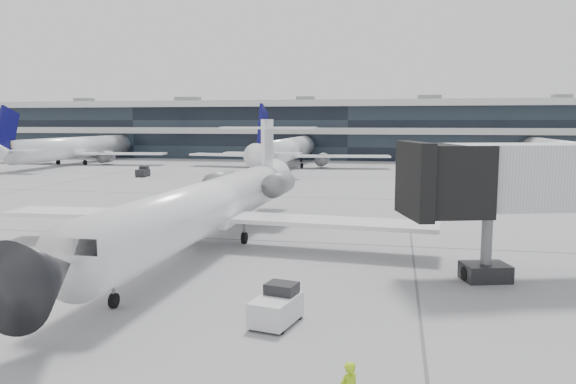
# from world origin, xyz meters

# --- Properties ---
(ground) EXTENTS (220.00, 220.00, 0.00)m
(ground) POSITION_xyz_m (0.00, 0.00, 0.00)
(ground) COLOR gray
(ground) RESTS_ON ground
(terminal) EXTENTS (170.00, 22.00, 10.00)m
(terminal) POSITION_xyz_m (0.00, 82.00, 5.00)
(terminal) COLOR black
(terminal) RESTS_ON ground
(bg_jet_left) EXTENTS (32.00, 40.00, 9.60)m
(bg_jet_left) POSITION_xyz_m (-45.00, 55.00, 0.00)
(bg_jet_left) COLOR white
(bg_jet_left) RESTS_ON ground
(bg_jet_center) EXTENTS (32.00, 40.00, 9.60)m
(bg_jet_center) POSITION_xyz_m (-8.00, 55.00, 0.00)
(bg_jet_center) COLOR white
(bg_jet_center) RESTS_ON ground
(bg_jet_right) EXTENTS (32.00, 40.00, 9.60)m
(bg_jet_right) POSITION_xyz_m (32.00, 55.00, 0.00)
(bg_jet_right) COLOR white
(bg_jet_right) RESTS_ON ground
(regional_jet) EXTENTS (25.87, 32.20, 7.45)m
(regional_jet) POSITION_xyz_m (-1.49, -2.19, 2.54)
(regional_jet) COLOR white
(regional_jet) RESTS_ON ground
(baggage_tug) EXTENTS (1.75, 2.43, 1.39)m
(baggage_tug) POSITION_xyz_m (4.87, -13.74, 0.63)
(baggage_tug) COLOR silver
(baggage_tug) RESTS_ON ground
(traffic_cone) EXTENTS (0.49, 0.49, 0.58)m
(traffic_cone) POSITION_xyz_m (-5.80, 11.10, 0.27)
(traffic_cone) COLOR #D7630B
(traffic_cone) RESTS_ON ground
(far_tug) EXTENTS (1.35, 2.18, 1.36)m
(far_tug) POSITION_xyz_m (-23.98, 36.04, 0.61)
(far_tug) COLOR black
(far_tug) RESTS_ON ground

